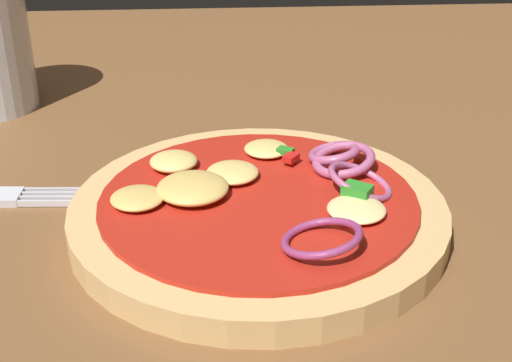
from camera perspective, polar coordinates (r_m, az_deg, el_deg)
dining_table at (r=0.44m, az=-5.80°, el=-5.72°), size 1.38×1.07×0.04m
pizza at (r=0.42m, az=0.22°, el=-2.33°), size 0.22×0.22×0.03m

